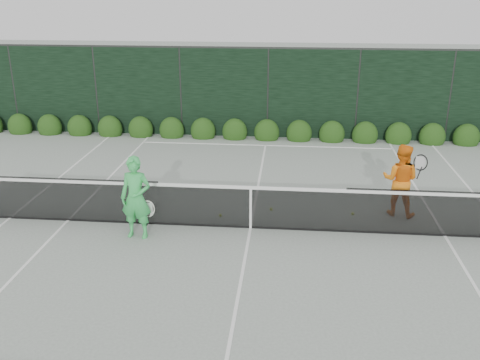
# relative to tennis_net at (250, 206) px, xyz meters

# --- Properties ---
(ground) EXTENTS (80.00, 80.00, 0.00)m
(ground) POSITION_rel_tennis_net_xyz_m (0.02, 0.00, -0.53)
(ground) COLOR gray
(ground) RESTS_ON ground
(tennis_net) EXTENTS (12.90, 0.10, 1.07)m
(tennis_net) POSITION_rel_tennis_net_xyz_m (0.00, 0.00, 0.00)
(tennis_net) COLOR black
(tennis_net) RESTS_ON ground
(player_woman) EXTENTS (0.69, 0.46, 1.75)m
(player_woman) POSITION_rel_tennis_net_xyz_m (-2.29, -0.62, 0.34)
(player_woman) COLOR #39C45A
(player_woman) RESTS_ON ground
(player_man) EXTENTS (0.99, 0.88, 1.67)m
(player_man) POSITION_rel_tennis_net_xyz_m (3.33, 1.09, 0.31)
(player_man) COLOR orange
(player_man) RESTS_ON ground
(court_lines) EXTENTS (11.03, 23.83, 0.01)m
(court_lines) POSITION_rel_tennis_net_xyz_m (0.02, 0.00, -0.53)
(court_lines) COLOR white
(court_lines) RESTS_ON ground
(windscreen_fence) EXTENTS (32.00, 21.07, 3.06)m
(windscreen_fence) POSITION_rel_tennis_net_xyz_m (0.02, -2.71, 0.98)
(windscreen_fence) COLOR black
(windscreen_fence) RESTS_ON ground
(hedge_row) EXTENTS (31.66, 0.65, 0.94)m
(hedge_row) POSITION_rel_tennis_net_xyz_m (0.02, 7.15, -0.30)
(hedge_row) COLOR #193B10
(hedge_row) RESTS_ON ground
(tennis_balls) EXTENTS (3.10, 0.54, 0.07)m
(tennis_balls) POSITION_rel_tennis_net_xyz_m (0.68, 0.84, -0.50)
(tennis_balls) COLOR #C9E733
(tennis_balls) RESTS_ON ground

